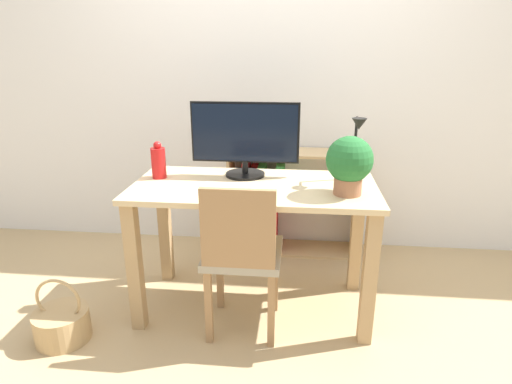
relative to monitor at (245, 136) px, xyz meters
The scene contains 11 objects.
ground_plane 1.02m from the monitor, 67.37° to the right, with size 10.00×10.00×0.00m, color tan.
wall_back 0.84m from the monitor, 84.86° to the left, with size 8.00×0.05×2.60m.
desk 0.43m from the monitor, 67.37° to the right, with size 1.34×0.65×0.77m.
monitor is the anchor object (origin of this frame).
keyboard 0.34m from the monitor, 90.43° to the right, with size 0.38×0.14×0.02m.
vase 0.51m from the monitor, 169.05° to the right, with size 0.08×0.08×0.21m.
desk_lamp 0.62m from the monitor, ahead, with size 0.10×0.19×0.36m.
potted_plant 0.63m from the monitor, 26.20° to the right, with size 0.24×0.24×0.30m.
chair 0.67m from the monitor, 85.60° to the right, with size 0.40×0.40×0.87m.
bookshelf 0.89m from the monitor, 79.49° to the left, with size 0.94×0.28×0.77m.
basket 1.41m from the monitor, 147.57° to the right, with size 0.29×0.29×0.36m.
Camera 1 is at (0.24, -2.21, 1.49)m, focal length 30.00 mm.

